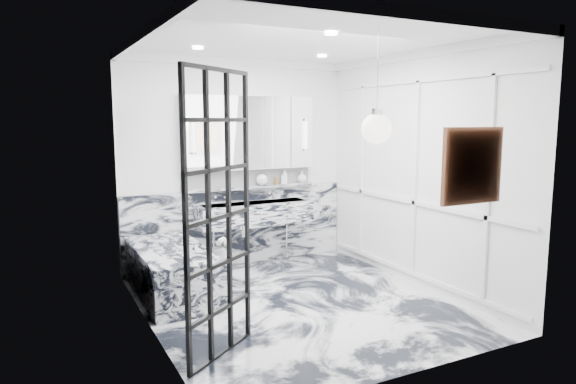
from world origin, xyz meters
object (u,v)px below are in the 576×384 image
crittall_door (219,217)px  trough_sink (255,213)px  mirror_cabinet (249,133)px  bathtub (172,272)px

crittall_door → trough_sink: crittall_door is taller
trough_sink → mirror_cabinet: mirror_cabinet is taller
trough_sink → bathtub: 1.55m
crittall_door → trough_sink: bearing=24.1°
crittall_door → mirror_cabinet: size_ratio=1.26×
crittall_door → mirror_cabinet: (1.34, 2.52, 0.62)m
trough_sink → mirror_cabinet: (-0.00, 0.17, 1.09)m
crittall_door → bathtub: crittall_door is taller
crittall_door → mirror_cabinet: bearing=25.8°
trough_sink → mirror_cabinet: 1.10m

